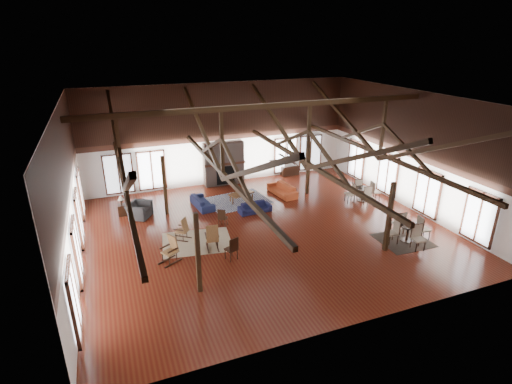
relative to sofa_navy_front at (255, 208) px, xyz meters
name	(u,v)px	position (x,y,z in m)	size (l,w,h in m)	color
floor	(266,230)	(-0.25, -2.12, -0.25)	(16.00, 16.00, 0.00)	#592212
ceiling	(267,100)	(-0.25, -2.12, 5.75)	(16.00, 14.00, 0.02)	black
wall_back	(221,134)	(-0.25, 4.88, 2.75)	(16.00, 0.02, 6.00)	white
wall_front	(360,241)	(-0.25, -9.12, 2.75)	(16.00, 0.02, 6.00)	white
wall_left	(68,194)	(-8.25, -2.12, 2.75)	(0.02, 14.00, 6.00)	white
wall_right	(412,151)	(7.75, -2.12, 2.75)	(0.02, 14.00, 6.00)	white
roof_truss	(267,146)	(-0.25, -2.12, 3.78)	(15.60, 14.07, 3.14)	#301E0D
post_grid	(266,200)	(-0.25, -2.12, 1.28)	(8.16, 7.16, 3.05)	#301E0D
fireplace	(224,164)	(-0.25, 4.55, 1.04)	(2.50, 0.69, 2.60)	#736058
ceiling_fan	(287,158)	(0.25, -3.12, 3.49)	(1.60, 1.60, 0.75)	black
sofa_navy_front	(255,208)	(0.00, 0.00, 0.00)	(1.69, 0.66, 0.49)	#171940
sofa_navy_left	(202,202)	(-2.35, 1.64, 0.03)	(0.75, 1.92, 0.56)	#181E43
sofa_orange	(282,190)	(2.30, 1.67, 0.06)	(0.81, 2.08, 0.61)	#B74823
coffee_table	(241,194)	(-0.20, 1.54, 0.21)	(1.48, 1.11, 0.51)	brown
vase	(239,192)	(-0.33, 1.55, 0.35)	(0.17, 0.17, 0.17)	#B2B2B2
armchair	(139,210)	(-5.58, 1.54, 0.12)	(1.13, 0.99, 0.74)	#2B2B2D
side_table_lamp	(122,208)	(-6.37, 2.06, 0.16)	(0.42, 0.42, 1.08)	black
rocking_chair_a	(183,230)	(-4.02, -1.62, 0.24)	(0.90, 0.83, 1.04)	brown
rocking_chair_b	(212,238)	(-3.04, -2.91, 0.30)	(0.59, 0.95, 1.15)	brown
rocking_chair_c	(171,249)	(-4.83, -3.24, 0.29)	(1.00, 0.85, 1.14)	brown
side_chair_a	(222,216)	(-2.04, -1.01, 0.28)	(0.54, 0.54, 0.91)	black
side_chair_b	(233,247)	(-2.52, -4.06, 0.34)	(0.55, 0.55, 1.01)	black
cafe_table_near	(408,230)	(5.16, -5.29, 0.29)	(2.10, 2.10, 1.08)	black
cafe_table_far	(363,192)	(6.01, -0.75, 0.27)	(2.02, 2.02, 1.03)	black
cup_near	(408,224)	(5.11, -5.29, 0.58)	(0.13, 0.13, 0.10)	#B2B2B2
cup_far	(362,187)	(5.97, -0.69, 0.54)	(0.11, 0.11, 0.09)	#B2B2B2
tv_console	(290,170)	(4.21, 4.63, 0.05)	(1.17, 0.44, 0.59)	black
television	(290,162)	(4.20, 4.63, 0.60)	(0.89, 0.12, 0.51)	#B2B2B2
rug_tan	(197,242)	(-3.53, -2.06, -0.24)	(2.96, 2.33, 0.01)	tan
rug_navy	(237,201)	(-0.37, 1.74, -0.24)	(3.26, 2.44, 0.01)	#191E46
rug_dark	(403,240)	(5.04, -5.23, -0.24)	(2.15, 1.96, 0.01)	black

